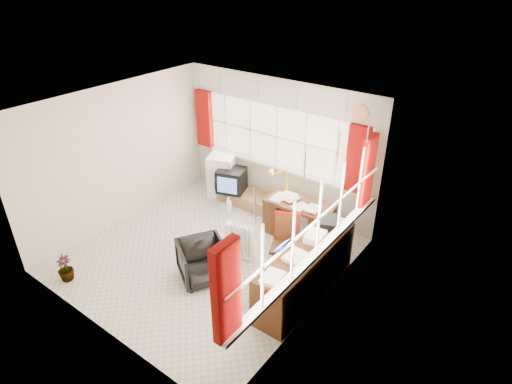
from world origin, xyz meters
TOP-DOWN VIEW (x-y plane):
  - ground at (0.00, 0.00)m, footprint 4.00×4.00m
  - room_walls at (0.00, 0.00)m, footprint 4.00×4.00m
  - window_back at (0.00, 1.94)m, footprint 3.70×0.12m
  - window_right at (1.94, 0.00)m, footprint 0.12×3.70m
  - curtains at (0.92, 0.93)m, footprint 3.83×3.83m
  - overhead_cabinets at (0.98, 0.98)m, footprint 3.98×3.98m
  - desk at (0.90, 1.36)m, footprint 1.17×0.59m
  - desk_lamp at (0.54, 1.52)m, footprint 0.19×0.16m
  - task_chair at (1.21, 0.47)m, footprint 0.53×0.54m
  - office_chair at (0.35, -0.46)m, footprint 0.94×0.93m
  - radiator at (0.50, 0.28)m, footprint 0.43×0.25m
  - credenza at (1.73, 0.20)m, footprint 0.50×2.00m
  - file_tray at (1.69, 0.92)m, footprint 0.41×0.45m
  - tv_bench at (-0.55, 1.72)m, footprint 1.40×0.50m
  - crt_tv at (-0.78, 1.59)m, footprint 0.63×0.60m
  - hifi_stack at (-0.85, 1.64)m, footprint 0.62×0.50m
  - mini_fridge at (-1.13, 1.73)m, footprint 0.66×0.66m
  - spray_bottle_a at (-0.58, 1.25)m, footprint 0.14×0.14m
  - spray_bottle_b at (-0.65, 1.17)m, footprint 0.10×0.11m
  - flower_vase at (-1.29, -1.71)m, footprint 0.28×0.28m

SIDE VIEW (x-z plane):
  - ground at x=0.00m, z-range 0.00..0.00m
  - spray_bottle_b at x=-0.65m, z-range 0.00..0.21m
  - tv_bench at x=-0.55m, z-range 0.00..0.25m
  - spray_bottle_a at x=-0.58m, z-range 0.00..0.32m
  - flower_vase at x=-1.29m, z-range 0.00..0.42m
  - radiator at x=0.50m, z-range -0.06..0.56m
  - office_chair at x=0.35m, z-range 0.00..0.63m
  - desk at x=0.90m, z-range 0.02..0.72m
  - credenza at x=1.73m, z-range -0.03..0.82m
  - mini_fridge at x=-1.13m, z-range 0.00..0.87m
  - hifi_stack at x=-0.85m, z-range 0.24..0.63m
  - crt_tv at x=-0.78m, z-range 0.25..0.71m
  - task_chair at x=1.21m, z-range 0.03..0.99m
  - file_tray at x=1.69m, z-range 0.75..0.87m
  - window_back at x=0.00m, z-range -0.85..2.75m
  - window_right at x=1.94m, z-range -0.85..2.75m
  - desk_lamp at x=0.54m, z-range 0.76..1.23m
  - curtains at x=0.92m, z-range 0.88..2.03m
  - room_walls at x=0.00m, z-range -0.50..3.50m
  - overhead_cabinets at x=0.98m, z-range 2.01..2.49m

